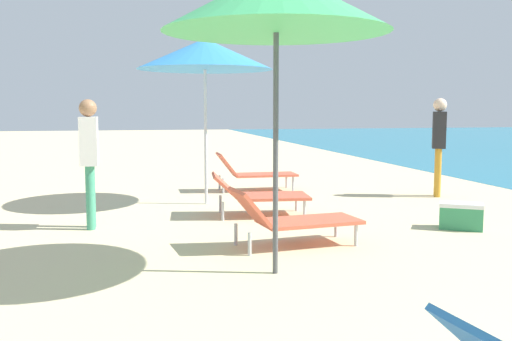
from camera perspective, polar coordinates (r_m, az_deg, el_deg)
umbrella_second at (r=5.26m, az=2.06°, el=16.77°), size 2.06×2.06×2.85m
lounger_second_shoreside at (r=6.36m, az=3.68°, el=-4.79°), size 1.51×0.75×0.67m
umbrella_farthest at (r=9.13m, az=-5.19°, el=11.63°), size 2.16×2.16×2.70m
lounger_farthest_shoreside at (r=10.62m, az=-0.24°, el=-0.16°), size 1.50×0.58×0.73m
lounger_farthest_inland at (r=8.13m, az=0.20°, el=-2.34°), size 1.44×0.83×0.62m
person_walking_near at (r=7.51m, az=-16.51°, el=1.94°), size 0.22×0.36×1.66m
person_walking_mid at (r=10.37m, az=18.01°, el=3.26°), size 0.36×0.42×1.72m
cooler_box at (r=7.74m, az=20.02°, el=-4.33°), size 0.62×0.55×0.34m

